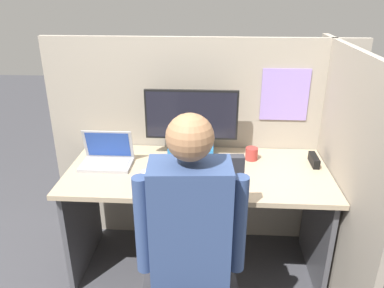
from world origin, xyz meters
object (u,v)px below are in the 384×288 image
Objects in this scene: monitor at (191,117)px; coffee_mug at (252,154)px; laptop at (107,158)px; person at (189,246)px; stapler at (314,160)px; paper_box at (191,150)px; office_chair at (194,267)px; carrot_toy at (234,186)px.

coffee_mug is at bearing -4.60° from monitor.
person reaches higher than laptop.
paper_box is at bearing 174.59° from stapler.
stapler is (0.78, -0.08, -0.25)m from monitor.
stapler is (0.78, -0.07, -0.01)m from paper_box.
office_chair is at bearing -48.24° from laptop.
stapler is at bearing 3.74° from laptop.
office_chair reaches higher than paper_box.
monitor is at bearing 90.00° from paper_box.
coffee_mug reaches higher than stapler.
coffee_mug is at bearing 67.22° from office_chair.
carrot_toy is 0.42m from coffee_mug.
person is (-0.73, -0.90, 0.00)m from stapler.
office_chair reaches higher than coffee_mug.
person is at bearing -129.13° from stapler.
carrot_toy is 0.58m from person.
paper_box is 0.55m from laptop.
monitor reaches higher than carrot_toy.
paper_box reaches higher than stapler.
office_chair is 0.89m from coffee_mug.
laptop is 1.99× the size of stapler.
carrot_toy is (0.27, -0.43, -0.25)m from monitor.
laptop is at bearing -162.73° from monitor.
paper_box is at bearing 93.09° from person.
paper_box reaches higher than coffee_mug.
monitor is 0.83m from stapler.
office_chair is 12.94× the size of coffee_mug.
person is at bearing -109.91° from coffee_mug.
laptop is 1.00m from person.
carrot_toy is at bearing -107.72° from coffee_mug.
carrot_toy is at bearing -58.57° from monitor.
monitor is 0.44× the size of person.
stapler is at bearing 50.87° from person.
coffee_mug reaches higher than carrot_toy.
paper_box is at bearing 175.82° from coffee_mug.
stapler is 0.12× the size of person.
monitor is 0.57m from carrot_toy.
coffee_mug is (0.34, 0.94, 0.01)m from person.
person is at bearing -94.08° from office_chair.
paper_box is 0.40m from coffee_mug.
stapler is 0.63m from carrot_toy.
stapler is at bearing -6.64° from coffee_mug.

